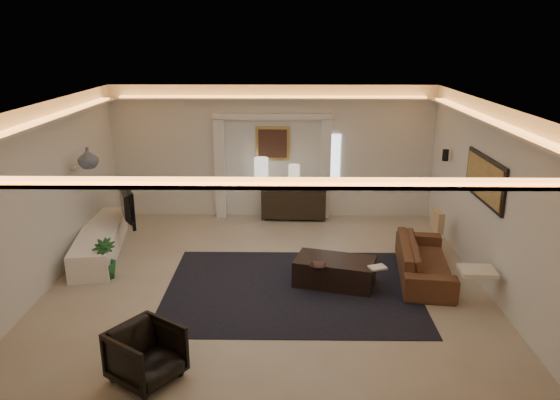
{
  "coord_description": "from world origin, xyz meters",
  "views": [
    {
      "loc": [
        0.32,
        -7.94,
        3.88
      ],
      "look_at": [
        0.2,
        0.6,
        1.25
      ],
      "focal_mm": 34.2,
      "sensor_mm": 36.0,
      "label": 1
    }
  ],
  "objects_px": {
    "console": "(294,202)",
    "sofa": "(424,260)",
    "coffee_table": "(335,273)",
    "armchair": "(146,354)"
  },
  "relations": [
    {
      "from": "sofa",
      "to": "console",
      "type": "bearing_deg",
      "value": 43.5
    },
    {
      "from": "console",
      "to": "sofa",
      "type": "relative_size",
      "value": 0.68
    },
    {
      "from": "console",
      "to": "armchair",
      "type": "relative_size",
      "value": 1.91
    },
    {
      "from": "console",
      "to": "sofa",
      "type": "xyz_separation_m",
      "value": [
        2.15,
        -2.94,
        -0.1
      ]
    },
    {
      "from": "console",
      "to": "armchair",
      "type": "height_order",
      "value": "console"
    },
    {
      "from": "sofa",
      "to": "coffee_table",
      "type": "xyz_separation_m",
      "value": [
        -1.52,
        -0.31,
        -0.1
      ]
    },
    {
      "from": "coffee_table",
      "to": "armchair",
      "type": "distance_m",
      "value": 3.52
    },
    {
      "from": "console",
      "to": "coffee_table",
      "type": "relative_size",
      "value": 1.11
    },
    {
      "from": "console",
      "to": "coffee_table",
      "type": "height_order",
      "value": "console"
    },
    {
      "from": "console",
      "to": "armchair",
      "type": "bearing_deg",
      "value": -104.61
    }
  ]
}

